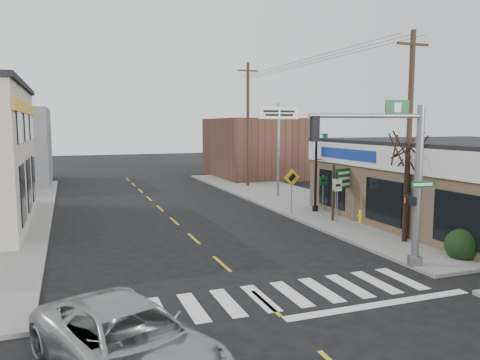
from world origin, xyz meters
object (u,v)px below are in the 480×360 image
object	(u,v)px
lamp_post	(317,155)
dance_center_sign	(279,126)
utility_pole_near	(409,134)
fire_hydrant	(361,216)
traffic_signal_pole	(403,169)
utility_pole_far	(248,123)
suv	(128,342)
guide_sign	(345,184)
bare_tree	(409,140)

from	to	relation	value
lamp_post	dance_center_sign	xyz separation A→B (m)	(0.39, 5.98, 1.64)
lamp_post	utility_pole_near	bearing A→B (deg)	-92.17
fire_hydrant	utility_pole_near	world-z (taller)	utility_pole_near
lamp_post	dance_center_sign	bearing A→B (deg)	81.53
dance_center_sign	utility_pole_near	world-z (taller)	utility_pole_near
traffic_signal_pole	utility_pole_far	world-z (taller)	utility_pole_far
suv	guide_sign	bearing A→B (deg)	21.79
traffic_signal_pole	lamp_post	size ratio (longest dim) A/B	1.04
fire_hydrant	utility_pole_near	bearing A→B (deg)	-92.04
guide_sign	dance_center_sign	bearing A→B (deg)	67.67
traffic_signal_pole	bare_tree	world-z (taller)	traffic_signal_pole
fire_hydrant	dance_center_sign	bearing A→B (deg)	90.37
suv	traffic_signal_pole	size ratio (longest dim) A/B	0.92
dance_center_sign	bare_tree	world-z (taller)	dance_center_sign
suv	guide_sign	world-z (taller)	guide_sign
utility_pole_far	suv	bearing A→B (deg)	-115.84
suv	utility_pole_near	xyz separation A→B (m)	(12.48, 6.96, 3.88)
guide_sign	dance_center_sign	distance (m)	9.14
utility_pole_near	bare_tree	bearing A→B (deg)	-130.82
dance_center_sign	utility_pole_near	bearing A→B (deg)	-94.23
fire_hydrant	guide_sign	bearing A→B (deg)	106.61
suv	utility_pole_near	distance (m)	14.80
bare_tree	utility_pole_near	size ratio (longest dim) A/B	0.62
lamp_post	utility_pole_near	distance (m)	7.22
fire_hydrant	suv	bearing A→B (deg)	-140.48
traffic_signal_pole	fire_hydrant	world-z (taller)	traffic_signal_pole
suv	dance_center_sign	bearing A→B (deg)	36.94
fire_hydrant	utility_pole_near	xyz separation A→B (m)	(-0.12, -3.43, 4.11)
suv	lamp_post	bearing A→B (deg)	28.12
guide_sign	bare_tree	size ratio (longest dim) A/B	0.53
utility_pole_near	utility_pole_far	xyz separation A→B (m)	(0.04, 18.78, 0.51)
guide_sign	utility_pole_near	bearing A→B (deg)	-108.46
guide_sign	bare_tree	xyz separation A→B (m)	(-0.13, -4.78, 2.39)
bare_tree	suv	bearing A→B (deg)	-151.46
suv	fire_hydrant	distance (m)	16.33
dance_center_sign	bare_tree	xyz separation A→B (m)	(-0.36, -13.42, -0.57)
fire_hydrant	dance_center_sign	xyz separation A→B (m)	(-0.06, 9.65, 4.45)
dance_center_sign	utility_pole_near	distance (m)	13.08
lamp_post	bare_tree	size ratio (longest dim) A/B	1.01
lamp_post	dance_center_sign	distance (m)	6.22
bare_tree	utility_pole_far	world-z (taller)	utility_pole_far
fire_hydrant	bare_tree	xyz separation A→B (m)	(-0.43, -3.77, 3.88)
fire_hydrant	dance_center_sign	size ratio (longest dim) A/B	0.10
traffic_signal_pole	fire_hydrant	distance (m)	7.83
guide_sign	lamp_post	world-z (taller)	lamp_post
dance_center_sign	suv	bearing A→B (deg)	-125.99
guide_sign	fire_hydrant	world-z (taller)	guide_sign
lamp_post	utility_pole_far	world-z (taller)	utility_pole_far
fire_hydrant	lamp_post	bearing A→B (deg)	96.95
fire_hydrant	lamp_post	distance (m)	4.64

